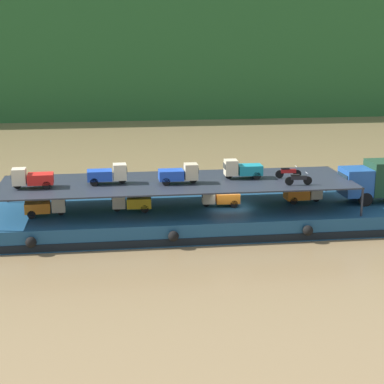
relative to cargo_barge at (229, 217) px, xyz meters
name	(u,v)px	position (x,y,z in m)	size (l,w,h in m)	color
ground_plane	(229,227)	(0.00, 0.02, -0.75)	(400.00, 400.00, 0.00)	olive
hillside_far_bank	(153,4)	(0.00, 71.59, 18.24)	(149.54, 28.45, 33.72)	#235628
cargo_barge	(229,217)	(0.00, 0.00, 0.00)	(33.97, 8.53, 1.50)	navy
cargo_rack	(177,182)	(-3.80, 0.02, 2.69)	(24.77, 7.17, 2.00)	#232833
mini_truck_lower_stern	(46,206)	(-12.92, -0.47, 1.44)	(2.79, 1.30, 1.38)	orange
mini_truck_lower_aft	(131,201)	(-7.10, -0.10, 1.44)	(2.79, 1.28, 1.38)	gold
mini_truck_lower_mid	(220,197)	(-0.67, 0.31, 1.44)	(2.79, 1.29, 1.38)	orange
mini_truck_lower_fore	(304,193)	(5.71, 0.57, 1.44)	(2.78, 1.27, 1.38)	orange
mini_truck_upper_stern	(32,178)	(-13.72, -0.56, 3.44)	(2.78, 1.26, 1.38)	red
mini_truck_upper_mid	(108,174)	(-8.65, 0.01, 3.44)	(2.77, 1.24, 1.38)	#1E47B7
mini_truck_upper_fore	(179,174)	(-3.73, -0.57, 3.44)	(2.75, 1.21, 1.38)	#1E47B7
mini_truck_upper_bow	(242,169)	(0.97, 0.40, 3.44)	(2.75, 1.22, 1.38)	teal
motorcycle_upper_port	(298,179)	(4.37, -2.13, 3.18)	(1.90, 0.55, 0.87)	black
motorcycle_upper_centre	(288,172)	(4.27, 0.03, 3.18)	(1.90, 0.55, 0.87)	black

